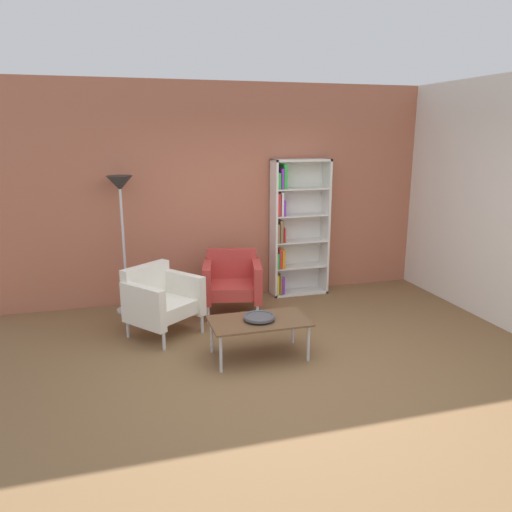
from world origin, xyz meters
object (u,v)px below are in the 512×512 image
at_px(armchair_spare_guest, 232,281).
at_px(bookshelf_tall, 294,228).
at_px(armchair_near_window, 160,299).
at_px(floor_lamp_torchiere, 121,200).
at_px(coffee_table_low, 259,323).
at_px(decorative_bowl, 259,317).

bearing_deg(armchair_spare_guest, bookshelf_tall, 39.64).
bearing_deg(armchair_near_window, floor_lamp_torchiere, 73.75).
height_order(bookshelf_tall, coffee_table_low, bookshelf_tall).
bearing_deg(coffee_table_low, decorative_bowl, 104.04).
xyz_separation_m(bookshelf_tall, armchair_spare_guest, (-1.02, -0.52, -0.54)).
bearing_deg(bookshelf_tall, armchair_near_window, -153.17).
height_order(bookshelf_tall, armchair_near_window, bookshelf_tall).
relative_size(bookshelf_tall, armchair_near_window, 2.00).
distance_m(decorative_bowl, armchair_near_window, 1.27).
bearing_deg(armchair_spare_guest, coffee_table_low, -79.25).
relative_size(armchair_spare_guest, armchair_near_window, 0.88).
distance_m(coffee_table_low, armchair_near_window, 1.27).
height_order(armchair_near_window, floor_lamp_torchiere, floor_lamp_torchiere).
height_order(bookshelf_tall, decorative_bowl, bookshelf_tall).
xyz_separation_m(coffee_table_low, armchair_near_window, (-0.91, 0.89, 0.05)).
bearing_deg(decorative_bowl, bookshelf_tall, 60.64).
xyz_separation_m(bookshelf_tall, coffee_table_low, (-1.06, -1.89, -0.59)).
bearing_deg(decorative_bowl, armchair_spare_guest, 88.29).
height_order(coffee_table_low, armchair_spare_guest, armchair_spare_guest).
bearing_deg(floor_lamp_torchiere, decorative_bowl, -54.60).
xyz_separation_m(armchair_spare_guest, armchair_near_window, (-0.95, -0.47, 0.00)).
relative_size(armchair_spare_guest, floor_lamp_torchiere, 0.48).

